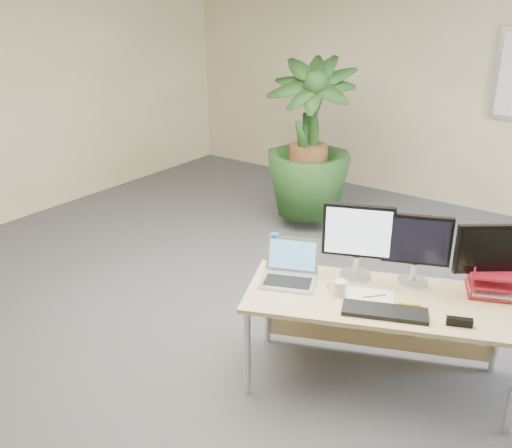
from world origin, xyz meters
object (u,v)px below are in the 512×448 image
Objects in this scene: monitor_right at (417,245)px; laptop at (290,271)px; desk at (379,308)px; monitor_left at (358,237)px; floor_plant at (308,158)px.

monitor_right reaches higher than laptop.
monitor_right is 1.07× the size of laptop.
monitor_right reaches higher than desk.
monitor_right is at bearing 32.04° from laptop.
monitor_left reaches higher than desk.
laptop is (-0.33, -0.28, -0.23)m from monitor_left.
laptop reaches higher than desk.
monitor_left is at bearing 161.63° from desk.
laptop is at bearing -61.67° from floor_plant.
monitor_right is 0.81m from laptop.
laptop is at bearing -139.66° from monitor_left.
monitor_right is (1.84, -1.76, 0.14)m from floor_plant.
monitor_left is 1.07× the size of monitor_right.
monitor_left is (-0.22, 0.07, 0.42)m from desk.
monitor_right is at bearing -43.77° from floor_plant.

